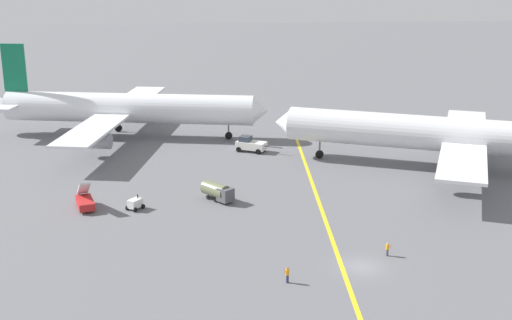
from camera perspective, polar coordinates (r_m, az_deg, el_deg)
name	(u,v)px	position (r m, az deg, el deg)	size (l,w,h in m)	color
ground_plane	(361,267)	(72.52, 9.00, -9.01)	(600.00, 600.00, 0.00)	slate
taxiway_stripe	(329,231)	(81.08, 6.28, -6.06)	(0.50, 120.00, 0.01)	yellow
airliner_at_gate_left	(126,108)	(125.02, -11.04, 4.35)	(51.43, 50.25, 16.92)	white
airliner_being_pushed	(451,135)	(106.89, 16.38, 2.04)	(52.90, 41.98, 16.88)	silver
pushback_tug	(250,144)	(113.75, -0.48, 1.35)	(7.84, 5.08, 2.92)	white
gse_gpu_cart_small	(135,204)	(88.61, -10.31, -3.69)	(2.56, 2.64, 1.90)	silver
gse_stair_truck_yellow	(85,201)	(90.24, -14.44, -3.43)	(3.16, 4.93, 4.06)	red
gse_fuel_bowser_stubby	(218,191)	(90.36, -3.27, -2.68)	(4.57, 4.97, 2.40)	#666B4C
ground_crew_wing_walker_right	(287,275)	(68.02, 2.71, -9.78)	(0.50, 0.36, 1.72)	#2D3351
ground_crew_ramp_agent_by_cones	(387,249)	(75.21, 11.19, -7.49)	(0.47, 0.36, 1.55)	#4C4C51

